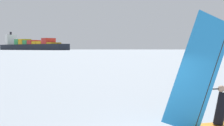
% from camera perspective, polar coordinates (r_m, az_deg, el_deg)
% --- Properties ---
extents(windsurfer, '(3.76, 1.64, 4.01)m').
position_cam_1_polar(windsurfer, '(11.00, 17.72, -6.23)').
color(windsurfer, orange).
rests_on(windsurfer, ground_plane).
extents(cargo_ship, '(170.55, 164.94, 37.07)m').
position_cam_1_polar(cargo_ship, '(634.37, -14.15, 3.01)').
color(cargo_ship, black).
rests_on(cargo_ship, ground_plane).
extents(distant_headland, '(1093.56, 350.78, 32.90)m').
position_cam_1_polar(distant_headland, '(1229.17, 18.20, 3.05)').
color(distant_headland, '#60665B').
rests_on(distant_headland, ground_plane).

